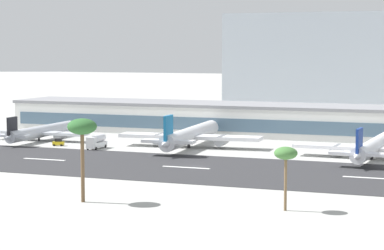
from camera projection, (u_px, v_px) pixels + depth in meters
The scene contains 14 objects.
ground_plane at pixel (196, 166), 190.63m from camera, with size 1400.00×1400.00×0.00m, color #A8A8A3.
runway_strip at pixel (192, 168), 187.98m from camera, with size 800.00×43.02×0.08m, color #2D2D30.
runway_centreline_dash_3 at pixel (44, 159), 202.36m from camera, with size 12.00×1.20×0.01m, color white.
runway_centreline_dash_4 at pixel (186, 167), 188.51m from camera, with size 12.00×1.20×0.01m, color white.
runway_centreline_dash_5 at pixel (370, 178), 173.11m from camera, with size 12.00×1.20×0.01m, color white.
terminal_building at pixel (238, 119), 263.33m from camera, with size 159.32×24.80×10.22m.
distant_hotel_block at pixel (361, 65), 336.21m from camera, with size 112.12×37.39×43.42m, color #A8B2BC.
airliner_black_tail_gate_0 at pixel (39, 132), 243.43m from camera, with size 30.95×41.48×8.65m.
airliner_blue_tail_gate_1 at pixel (189, 136), 226.48m from camera, with size 42.09×52.10×10.88m.
airliner_navy_tail_gate_2 at pixel (372, 148), 202.45m from camera, with size 41.43×45.83×9.56m.
service_baggage_tug_0 at pixel (58, 142), 231.24m from camera, with size 3.48×2.48×2.20m.
service_fuel_truck_1 at pixel (97, 142), 224.30m from camera, with size 3.00×8.55×3.95m.
palm_tree_2 at pixel (82, 129), 144.93m from camera, with size 5.44×5.44×15.54m.
palm_tree_3 at pixel (286, 155), 137.49m from camera, with size 4.10×4.10×11.27m.
Camera 1 is at (66.43, -176.74, 28.12)m, focal length 74.02 mm.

